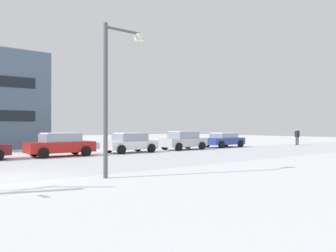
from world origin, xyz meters
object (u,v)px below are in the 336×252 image
parked_car_blue (224,140)px  pedestrian_crossing (297,136)px  parked_car_silver (183,140)px  parked_car_red (60,144)px  street_lamp (113,84)px  parked_car_white (130,143)px

parked_car_blue → pedestrian_crossing: bearing=-13.3°
parked_car_silver → pedestrian_crossing: size_ratio=2.30×
parked_car_red → parked_car_blue: parked_car_red is taller
street_lamp → parked_car_white: (6.92, 9.96, -2.73)m
parked_car_white → parked_car_blue: (10.30, 0.25, -0.04)m
street_lamp → parked_car_blue: street_lamp is taller
parked_car_red → parked_car_blue: 15.45m
parked_car_red → parked_car_white: 5.15m
parked_car_red → parked_car_silver: size_ratio=1.07×
parked_car_silver → parked_car_blue: bearing=2.7°
parked_car_silver → parked_car_white: bearing=-179.9°
parked_car_red → street_lamp: bearing=-100.1°
parked_car_blue → pedestrian_crossing: 9.09m
street_lamp → pedestrian_crossing: (26.06, 8.12, -2.48)m
parked_car_blue → pedestrian_crossing: pedestrian_crossing is taller
parked_car_silver → parked_car_blue: parked_car_silver is taller
parked_car_red → parked_car_silver: 10.30m
parked_car_white → pedestrian_crossing: pedestrian_crossing is taller
parked_car_red → parked_car_blue: bearing=0.8°
parked_car_red → parked_car_silver: parked_car_silver is taller
street_lamp → parked_car_red: 10.51m
parked_car_white → pedestrian_crossing: 19.23m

